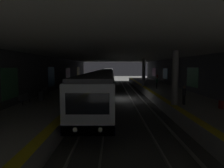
% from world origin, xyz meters
% --- Properties ---
extents(ground_plane, '(120.00, 120.00, 0.00)m').
position_xyz_m(ground_plane, '(0.00, 0.00, 0.00)').
color(ground_plane, '#42423F').
extents(track_left, '(60.00, 1.53, 0.16)m').
position_xyz_m(track_left, '(0.00, -2.20, 0.08)').
color(track_left, gray).
rests_on(track_left, ground).
extents(track_right, '(60.00, 1.53, 0.16)m').
position_xyz_m(track_right, '(0.00, 2.20, 0.08)').
color(track_right, gray).
rests_on(track_right, ground).
extents(platform_left, '(60.00, 5.30, 1.06)m').
position_xyz_m(platform_left, '(0.00, -6.55, 0.53)').
color(platform_left, '#A8A59E').
rests_on(platform_left, ground).
extents(platform_right, '(60.00, 5.30, 1.06)m').
position_xyz_m(platform_right, '(0.00, 6.55, 0.53)').
color(platform_right, '#A8A59E').
rests_on(platform_right, ground).
extents(wall_left, '(60.00, 0.56, 5.60)m').
position_xyz_m(wall_left, '(0.05, -9.45, 2.80)').
color(wall_left, '#56565B').
rests_on(wall_left, ground).
extents(wall_right, '(60.00, 0.56, 5.60)m').
position_xyz_m(wall_right, '(0.06, 9.45, 2.80)').
color(wall_right, '#56565B').
rests_on(wall_right, ground).
extents(ceiling_slab, '(60.00, 19.40, 0.40)m').
position_xyz_m(ceiling_slab, '(0.00, 0.00, 5.80)').
color(ceiling_slab, beige).
rests_on(ceiling_slab, wall_left).
extents(pillar_near, '(0.56, 0.56, 4.55)m').
position_xyz_m(pillar_near, '(-8.94, -4.35, 3.33)').
color(pillar_near, gray).
rests_on(pillar_near, platform_left).
extents(pillar_far, '(0.56, 0.56, 4.55)m').
position_xyz_m(pillar_far, '(6.99, -4.35, 3.33)').
color(pillar_far, gray).
rests_on(pillar_far, platform_left).
extents(metro_train, '(55.45, 2.83, 3.49)m').
position_xyz_m(metro_train, '(12.34, 2.20, 2.02)').
color(metro_train, '#B7BCC6').
rests_on(metro_train, track_right).
extents(bench_left_near, '(1.70, 0.47, 0.86)m').
position_xyz_m(bench_left_near, '(11.37, -8.53, 1.57)').
color(bench_left_near, '#262628').
rests_on(bench_left_near, platform_left).
extents(bench_left_mid, '(1.70, 0.47, 0.86)m').
position_xyz_m(bench_left_mid, '(14.76, -8.53, 1.57)').
color(bench_left_mid, '#262628').
rests_on(bench_left_mid, platform_left).
extents(bench_right_near, '(1.70, 0.47, 0.86)m').
position_xyz_m(bench_right_near, '(-8.56, 8.53, 1.57)').
color(bench_right_near, '#262628').
rests_on(bench_right_near, platform_right).
extents(bench_right_mid, '(1.70, 0.47, 0.86)m').
position_xyz_m(bench_right_mid, '(-3.62, 8.53, 1.57)').
color(bench_right_mid, '#262628').
rests_on(bench_right_mid, platform_right).
extents(person_waiting_near, '(0.60, 0.24, 1.72)m').
position_xyz_m(person_waiting_near, '(2.65, -5.56, 1.99)').
color(person_waiting_near, '#242424').
rests_on(person_waiting_near, platform_left).
extents(person_walking_mid, '(0.60, 0.22, 1.54)m').
position_xyz_m(person_walking_mid, '(-1.92, 6.60, 1.88)').
color(person_walking_mid, '#2B2B2B').
rests_on(person_walking_mid, platform_right).
extents(person_standing_far, '(0.60, 0.24, 1.74)m').
position_xyz_m(person_standing_far, '(14.79, -8.52, 2.00)').
color(person_standing_far, '#2B2B2B').
rests_on(person_standing_far, platform_left).
extents(person_boarding, '(0.60, 0.22, 1.61)m').
position_xyz_m(person_boarding, '(-8.86, -5.19, 1.92)').
color(person_boarding, black).
rests_on(person_boarding, platform_left).
extents(suitcase_rolling, '(0.35, 0.22, 0.94)m').
position_xyz_m(suitcase_rolling, '(-10.52, -7.43, 1.37)').
color(suitcase_rolling, maroon).
rests_on(suitcase_rolling, platform_left).
extents(trash_bin, '(0.44, 0.44, 0.85)m').
position_xyz_m(trash_bin, '(-6.93, 7.80, 1.48)').
color(trash_bin, '#595B5E').
rests_on(trash_bin, platform_right).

